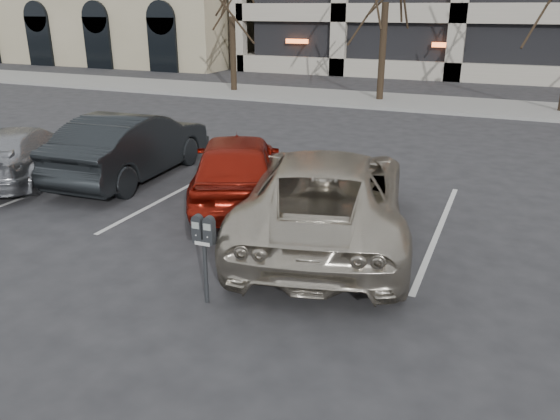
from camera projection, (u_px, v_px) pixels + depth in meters
ground at (324, 270)px, 8.43m from camera, size 140.00×140.00×0.00m
sidewalk at (452, 105)px, 22.18m from camera, size 80.00×4.00×0.12m
stall_lines at (295, 210)px, 10.92m from camera, size 16.90×5.20×0.00m
parking_meter at (204, 238)px, 7.18m from camera, size 0.32×0.14×1.25m
suv_silver at (326, 195)px, 9.36m from camera, size 3.92×6.13×1.58m
car_red at (237, 167)px, 11.19m from camera, size 3.33×4.62×1.46m
car_dark at (132, 145)px, 12.78m from camera, size 1.95×4.79×1.55m
car_silver at (21, 153)px, 12.68m from camera, size 3.36×4.62×1.24m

